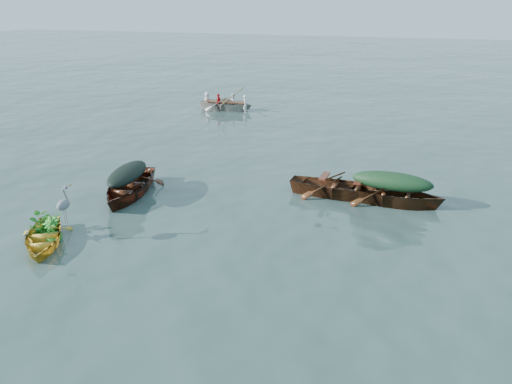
{
  "coord_description": "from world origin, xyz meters",
  "views": [
    {
      "loc": [
        4.24,
        -10.91,
        5.4
      ],
      "look_at": [
        0.08,
        1.04,
        0.5
      ],
      "focal_mm": 35.0,
      "sensor_mm": 36.0,
      "label": 1
    }
  ],
  "objects_px": {
    "yellow_dinghy": "(44,245)",
    "heron": "(64,210)",
    "dark_covered_boat": "(129,196)",
    "open_wooden_boat": "(340,197)",
    "green_tarp_boat": "(390,204)",
    "rowed_boat": "(226,110)"
  },
  "relations": [
    {
      "from": "yellow_dinghy",
      "to": "heron",
      "type": "height_order",
      "value": "heron"
    },
    {
      "from": "dark_covered_boat",
      "to": "open_wooden_boat",
      "type": "relative_size",
      "value": 0.96
    },
    {
      "from": "open_wooden_boat",
      "to": "heron",
      "type": "height_order",
      "value": "heron"
    },
    {
      "from": "yellow_dinghy",
      "to": "green_tarp_boat",
      "type": "bearing_deg",
      "value": 2.6
    },
    {
      "from": "dark_covered_boat",
      "to": "rowed_boat",
      "type": "xyz_separation_m",
      "value": [
        -1.91,
        12.11,
        0.0
      ]
    },
    {
      "from": "yellow_dinghy",
      "to": "dark_covered_boat",
      "type": "height_order",
      "value": "dark_covered_boat"
    },
    {
      "from": "green_tarp_boat",
      "to": "rowed_boat",
      "type": "height_order",
      "value": "green_tarp_boat"
    },
    {
      "from": "yellow_dinghy",
      "to": "rowed_boat",
      "type": "xyz_separation_m",
      "value": [
        -1.75,
        15.5,
        0.0
      ]
    },
    {
      "from": "yellow_dinghy",
      "to": "dark_covered_boat",
      "type": "distance_m",
      "value": 3.4
    },
    {
      "from": "open_wooden_boat",
      "to": "heron",
      "type": "distance_m",
      "value": 7.56
    },
    {
      "from": "rowed_boat",
      "to": "green_tarp_boat",
      "type": "bearing_deg",
      "value": -140.74
    },
    {
      "from": "rowed_boat",
      "to": "yellow_dinghy",
      "type": "bearing_deg",
      "value": -176.28
    },
    {
      "from": "green_tarp_boat",
      "to": "open_wooden_boat",
      "type": "relative_size",
      "value": 0.97
    },
    {
      "from": "green_tarp_boat",
      "to": "rowed_boat",
      "type": "bearing_deg",
      "value": 45.45
    },
    {
      "from": "rowed_boat",
      "to": "heron",
      "type": "distance_m",
      "value": 15.34
    },
    {
      "from": "green_tarp_boat",
      "to": "open_wooden_boat",
      "type": "xyz_separation_m",
      "value": [
        -1.42,
        0.09,
        0.0
      ]
    },
    {
      "from": "dark_covered_boat",
      "to": "green_tarp_boat",
      "type": "relative_size",
      "value": 0.99
    },
    {
      "from": "open_wooden_boat",
      "to": "yellow_dinghy",
      "type": "bearing_deg",
      "value": 133.17
    },
    {
      "from": "rowed_boat",
      "to": "dark_covered_boat",
      "type": "bearing_deg",
      "value": -173.76
    },
    {
      "from": "heron",
      "to": "green_tarp_boat",
      "type": "bearing_deg",
      "value": 2.43
    },
    {
      "from": "green_tarp_boat",
      "to": "heron",
      "type": "height_order",
      "value": "heron"
    },
    {
      "from": "green_tarp_boat",
      "to": "rowed_boat",
      "type": "relative_size",
      "value": 1.03
    }
  ]
}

